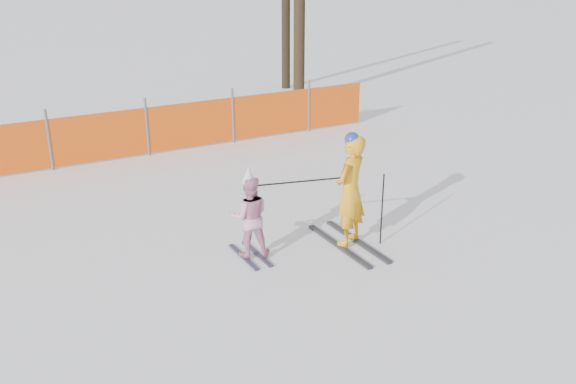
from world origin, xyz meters
name	(u,v)px	position (x,y,z in m)	size (l,w,h in m)	color
ground	(305,270)	(0.00, 0.00, 0.00)	(120.00, 120.00, 0.00)	white
adult	(350,191)	(0.98, 0.38, 0.88)	(0.73, 1.64, 1.77)	black
child	(249,216)	(-0.49, 0.75, 0.64)	(0.71, 0.91, 1.39)	black
ski_poles	(340,195)	(0.80, 0.38, 0.84)	(1.82, 0.56, 1.13)	black
safety_fence	(32,146)	(-2.65, 6.14, 0.56)	(15.50, 0.06, 1.25)	#595960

